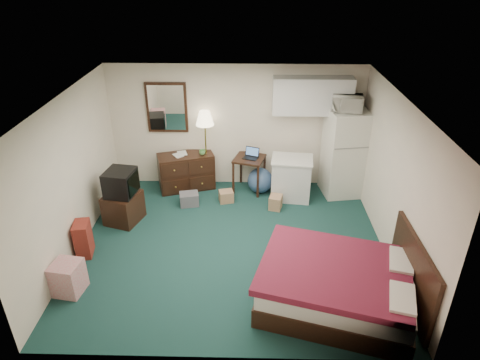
{
  "coord_description": "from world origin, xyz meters",
  "views": [
    {
      "loc": [
        0.28,
        -5.8,
        4.3
      ],
      "look_at": [
        0.12,
        0.51,
        0.97
      ],
      "focal_mm": 32.0,
      "sensor_mm": 36.0,
      "label": 1
    }
  ],
  "objects_px": {
    "fridge": "(344,153)",
    "floor_lamp": "(206,150)",
    "desk": "(249,174)",
    "suitcase": "(83,239)",
    "tv_stand": "(123,208)",
    "kitchen_counter": "(291,179)",
    "bed": "(336,286)",
    "dresser": "(186,171)"
  },
  "relations": [
    {
      "from": "kitchen_counter",
      "to": "tv_stand",
      "type": "xyz_separation_m",
      "value": [
        -3.08,
        -0.93,
        -0.13
      ]
    },
    {
      "from": "fridge",
      "to": "bed",
      "type": "height_order",
      "value": "fridge"
    },
    {
      "from": "dresser",
      "to": "bed",
      "type": "relative_size",
      "value": 0.56
    },
    {
      "from": "kitchen_counter",
      "to": "dresser",
      "type": "bearing_deg",
      "value": 177.43
    },
    {
      "from": "fridge",
      "to": "tv_stand",
      "type": "height_order",
      "value": "fridge"
    },
    {
      "from": "floor_lamp",
      "to": "tv_stand",
      "type": "relative_size",
      "value": 2.76
    },
    {
      "from": "dresser",
      "to": "kitchen_counter",
      "type": "distance_m",
      "value": 2.14
    },
    {
      "from": "fridge",
      "to": "kitchen_counter",
      "type": "bearing_deg",
      "value": -175.64
    },
    {
      "from": "fridge",
      "to": "tv_stand",
      "type": "relative_size",
      "value": 2.93
    },
    {
      "from": "bed",
      "to": "tv_stand",
      "type": "relative_size",
      "value": 3.32
    },
    {
      "from": "kitchen_counter",
      "to": "floor_lamp",
      "type": "bearing_deg",
      "value": 173.0
    },
    {
      "from": "floor_lamp",
      "to": "kitchen_counter",
      "type": "bearing_deg",
      "value": -13.62
    },
    {
      "from": "desk",
      "to": "suitcase",
      "type": "bearing_deg",
      "value": -123.78
    },
    {
      "from": "desk",
      "to": "tv_stand",
      "type": "xyz_separation_m",
      "value": [
        -2.26,
        -1.22,
        -0.09
      ]
    },
    {
      "from": "dresser",
      "to": "bed",
      "type": "height_order",
      "value": "dresser"
    },
    {
      "from": "bed",
      "to": "suitcase",
      "type": "xyz_separation_m",
      "value": [
        -3.83,
        1.03,
        -0.02
      ]
    },
    {
      "from": "bed",
      "to": "fridge",
      "type": "bearing_deg",
      "value": 94.39
    },
    {
      "from": "suitcase",
      "to": "fridge",
      "type": "bearing_deg",
      "value": 16.13
    },
    {
      "from": "fridge",
      "to": "tv_stand",
      "type": "xyz_separation_m",
      "value": [
        -4.11,
        -1.17,
        -0.6
      ]
    },
    {
      "from": "dresser",
      "to": "bed",
      "type": "bearing_deg",
      "value": -70.87
    },
    {
      "from": "kitchen_counter",
      "to": "tv_stand",
      "type": "height_order",
      "value": "kitchen_counter"
    },
    {
      "from": "kitchen_counter",
      "to": "bed",
      "type": "distance_m",
      "value": 2.97
    },
    {
      "from": "floor_lamp",
      "to": "fridge",
      "type": "distance_m",
      "value": 2.73
    },
    {
      "from": "kitchen_counter",
      "to": "bed",
      "type": "bearing_deg",
      "value": -76.08
    },
    {
      "from": "dresser",
      "to": "bed",
      "type": "xyz_separation_m",
      "value": [
        2.49,
        -3.29,
        -0.06
      ]
    },
    {
      "from": "floor_lamp",
      "to": "suitcase",
      "type": "bearing_deg",
      "value": -126.98
    },
    {
      "from": "floor_lamp",
      "to": "bed",
      "type": "bearing_deg",
      "value": -58.29
    },
    {
      "from": "desk",
      "to": "bed",
      "type": "distance_m",
      "value": 3.46
    },
    {
      "from": "fridge",
      "to": "floor_lamp",
      "type": "bearing_deg",
      "value": 167.51
    },
    {
      "from": "floor_lamp",
      "to": "fridge",
      "type": "bearing_deg",
      "value": -3.57
    },
    {
      "from": "tv_stand",
      "to": "suitcase",
      "type": "xyz_separation_m",
      "value": [
        -0.38,
        -1.0,
        0.02
      ]
    },
    {
      "from": "tv_stand",
      "to": "suitcase",
      "type": "bearing_deg",
      "value": -92.77
    },
    {
      "from": "desk",
      "to": "kitchen_counter",
      "type": "distance_m",
      "value": 0.88
    },
    {
      "from": "desk",
      "to": "bed",
      "type": "bearing_deg",
      "value": -53.49
    },
    {
      "from": "dresser",
      "to": "desk",
      "type": "bearing_deg",
      "value": -20.22
    },
    {
      "from": "dresser",
      "to": "suitcase",
      "type": "relative_size",
      "value": 1.88
    },
    {
      "from": "tv_stand",
      "to": "floor_lamp",
      "type": "bearing_deg",
      "value": 61.95
    },
    {
      "from": "fridge",
      "to": "bed",
      "type": "xyz_separation_m",
      "value": [
        -0.65,
        -3.19,
        -0.55
      ]
    },
    {
      "from": "bed",
      "to": "tv_stand",
      "type": "xyz_separation_m",
      "value": [
        -3.46,
        2.02,
        -0.04
      ]
    },
    {
      "from": "dresser",
      "to": "desk",
      "type": "relative_size",
      "value": 1.53
    },
    {
      "from": "floor_lamp",
      "to": "bed",
      "type": "xyz_separation_m",
      "value": [
        2.08,
        -3.36,
        -0.5
      ]
    },
    {
      "from": "desk",
      "to": "suitcase",
      "type": "height_order",
      "value": "desk"
    }
  ]
}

